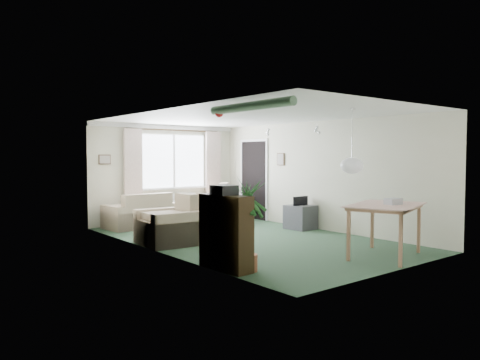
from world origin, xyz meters
TOP-DOWN VIEW (x-y plane):
  - ground at (0.00, 0.00)m, footprint 6.50×6.50m
  - window at (0.20, 3.23)m, footprint 1.80×0.03m
  - curtain_rod at (0.20, 3.15)m, footprint 2.60×0.03m
  - curtain_left at (-0.95, 3.13)m, footprint 0.45×0.08m
  - curtain_right at (1.35, 3.13)m, footprint 0.45×0.08m
  - radiator at (0.20, 3.19)m, footprint 1.20×0.10m
  - doorway at (1.99, 2.20)m, footprint 0.03×0.95m
  - pendant_lamp at (0.20, -2.30)m, footprint 0.36×0.36m
  - tinsel_garland at (-1.92, -2.30)m, footprint 1.60×1.60m
  - bauble_cluster_a at (1.30, 0.90)m, footprint 0.20×0.20m
  - bauble_cluster_b at (1.60, -0.30)m, footprint 0.20×0.20m
  - wall_picture_back at (-1.60, 3.23)m, footprint 0.28×0.03m
  - wall_picture_right at (1.98, 1.20)m, footprint 0.03×0.24m
  - sofa at (-0.96, 2.75)m, footprint 1.62×0.94m
  - armchair_corner at (0.92, 2.73)m, footprint 1.47×1.46m
  - armchair_left at (-1.50, 0.56)m, footprint 1.06×1.11m
  - coffee_table at (-0.16, 1.77)m, footprint 1.08×0.65m
  - photo_frame at (-0.28, 1.78)m, footprint 0.12×0.03m
  - bookshelf at (-1.84, -1.67)m, footprint 0.35×0.90m
  - hifi_box at (-1.86, -1.65)m, footprint 0.30×0.37m
  - houseplant at (-1.65, -1.95)m, footprint 0.58×0.58m
  - dining_table at (0.69, -2.60)m, footprint 1.55×1.27m
  - gift_box at (0.78, -2.68)m, footprint 0.27×0.21m
  - tv_cube at (1.70, 0.26)m, footprint 0.55×0.60m
  - pet_bed at (0.85, 1.48)m, footprint 0.70×0.70m

SIDE VIEW (x-z plane):
  - ground at x=0.00m, z-range 0.00..0.00m
  - pet_bed at x=0.85m, z-range 0.00..0.13m
  - coffee_table at x=-0.16m, z-range 0.00..0.46m
  - tv_cube at x=1.70m, z-range 0.00..0.53m
  - sofa at x=-0.96m, z-range 0.00..0.78m
  - radiator at x=0.20m, z-range 0.12..0.68m
  - dining_table at x=0.69m, z-range 0.00..0.83m
  - armchair_left at x=-1.50m, z-range 0.00..0.92m
  - armchair_corner at x=0.92m, z-range 0.00..0.95m
  - bookshelf at x=-1.84m, z-range 0.00..1.08m
  - photo_frame at x=-0.28m, z-range 0.46..0.62m
  - houseplant at x=-1.65m, z-range 0.00..1.30m
  - gift_box at x=0.78m, z-range 0.83..0.95m
  - doorway at x=1.99m, z-range 0.00..2.00m
  - hifi_box at x=-1.86m, z-range 1.08..1.22m
  - curtain_left at x=-0.95m, z-range 0.27..2.27m
  - curtain_right at x=1.35m, z-range 0.27..2.27m
  - pendant_lamp at x=0.20m, z-range 1.30..1.66m
  - window at x=0.20m, z-range 0.85..2.15m
  - wall_picture_back at x=-1.60m, z-range 1.44..1.66m
  - wall_picture_right at x=1.98m, z-range 1.40..1.70m
  - bauble_cluster_a at x=1.30m, z-range 2.12..2.32m
  - bauble_cluster_b at x=1.60m, z-range 2.12..2.32m
  - curtain_rod at x=0.20m, z-range 2.25..2.29m
  - tinsel_garland at x=-1.92m, z-range 2.22..2.34m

